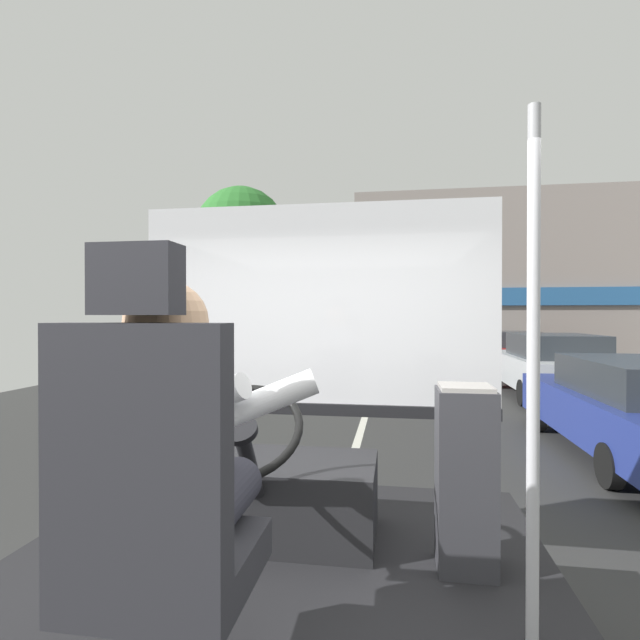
# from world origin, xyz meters

# --- Properties ---
(ground) EXTENTS (18.00, 44.00, 0.06)m
(ground) POSITION_xyz_m (0.00, 8.80, -0.02)
(ground) COLOR #2F2F2F
(driver_seat) EXTENTS (0.48, 0.48, 1.35)m
(driver_seat) POSITION_xyz_m (-0.09, -0.46, 1.30)
(driver_seat) COLOR black
(driver_seat) RESTS_ON bus_floor
(bus_driver) EXTENTS (0.80, 0.57, 0.78)m
(bus_driver) POSITION_xyz_m (-0.09, -0.36, 1.49)
(bus_driver) COLOR #282833
(bus_driver) RESTS_ON driver_seat
(steering_console) EXTENTS (1.10, 1.04, 0.85)m
(steering_console) POSITION_xyz_m (-0.09, 0.75, 0.94)
(steering_console) COLOR black
(steering_console) RESTS_ON bus_floor
(handrail_pole) EXTENTS (0.04, 0.04, 1.90)m
(handrail_pole) POSITION_xyz_m (1.03, 0.08, 1.67)
(handrail_pole) COLOR #B7B7BC
(handrail_pole) RESTS_ON bus_floor
(fare_box) EXTENTS (0.26, 0.26, 0.85)m
(fare_box) POSITION_xyz_m (0.88, 0.58, 1.14)
(fare_box) COLOR #333338
(fare_box) RESTS_ON bus_floor
(windshield_panel) EXTENTS (2.50, 0.08, 1.48)m
(windshield_panel) POSITION_xyz_m (0.00, 1.62, 1.77)
(windshield_panel) COLOR silver
(street_tree) EXTENTS (2.43, 2.43, 5.32)m
(street_tree) POSITION_xyz_m (-3.52, 10.65, 4.04)
(street_tree) COLOR #4C3828
(street_tree) RESTS_ON ground
(shop_building) EXTENTS (11.41, 5.63, 6.26)m
(shop_building) POSITION_xyz_m (4.82, 18.10, 3.13)
(shop_building) COLOR gray
(shop_building) RESTS_ON ground
(parked_car_blue) EXTENTS (1.87, 4.24, 1.31)m
(parked_car_blue) POSITION_xyz_m (3.73, 5.18, 0.68)
(parked_car_blue) COLOR navy
(parked_car_blue) RESTS_ON ground
(parked_car_silver) EXTENTS (2.02, 4.10, 1.46)m
(parked_car_silver) POSITION_xyz_m (4.12, 10.02, 0.75)
(parked_car_silver) COLOR silver
(parked_car_silver) RESTS_ON ground
(parked_car_red) EXTENTS (1.94, 3.89, 1.38)m
(parked_car_red) POSITION_xyz_m (4.20, 14.89, 0.71)
(parked_car_red) COLOR maroon
(parked_car_red) RESTS_ON ground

